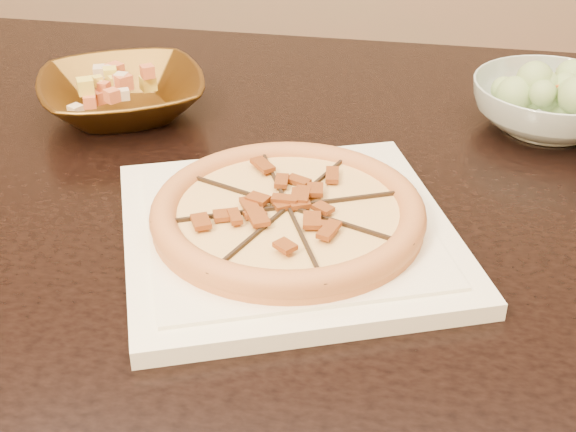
# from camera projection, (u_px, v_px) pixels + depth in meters

# --- Properties ---
(dining_table) EXTENTS (1.57, 1.05, 0.75)m
(dining_table) POSITION_uv_depth(u_px,v_px,m) (239.00, 241.00, 0.97)
(dining_table) COLOR black
(dining_table) RESTS_ON floor
(plate) EXTENTS (0.41, 0.41, 0.02)m
(plate) POSITION_uv_depth(u_px,v_px,m) (288.00, 232.00, 0.81)
(plate) COLOR white
(plate) RESTS_ON dining_table
(pizza) EXTENTS (0.27, 0.27, 0.03)m
(pizza) POSITION_uv_depth(u_px,v_px,m) (288.00, 213.00, 0.79)
(pizza) COLOR #E07D49
(pizza) RESTS_ON plate
(bronze_bowl) EXTENTS (0.28, 0.28, 0.05)m
(bronze_bowl) POSITION_uv_depth(u_px,v_px,m) (122.00, 95.00, 1.06)
(bronze_bowl) COLOR brown
(bronze_bowl) RESTS_ON dining_table
(mixed_dish) EXTENTS (0.10, 0.10, 0.03)m
(mixed_dish) POSITION_uv_depth(u_px,v_px,m) (118.00, 67.00, 1.04)
(mixed_dish) COLOR beige
(mixed_dish) RESTS_ON bronze_bowl
(salad_bowl) EXTENTS (0.24, 0.24, 0.06)m
(salad_bowl) POSITION_uv_depth(u_px,v_px,m) (549.00, 105.00, 1.02)
(salad_bowl) COLOR #B0C2B4
(salad_bowl) RESTS_ON dining_table
(salad) EXTENTS (0.11, 0.11, 0.04)m
(salad) POSITION_uv_depth(u_px,v_px,m) (556.00, 69.00, 1.00)
(salad) COLOR #9EB57D
(salad) RESTS_ON salad_bowl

